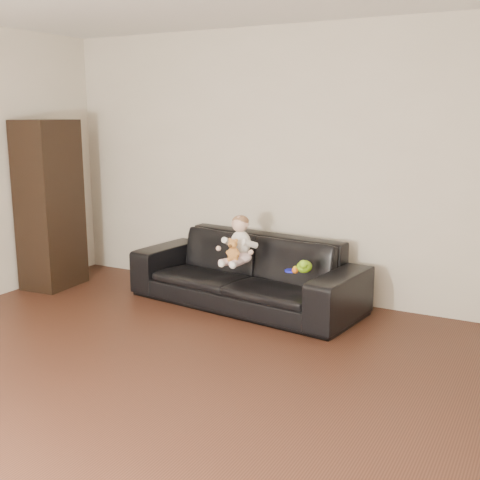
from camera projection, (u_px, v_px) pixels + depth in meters
The scene contains 10 objects.
floor at pixel (103, 408), 3.72m from camera, with size 5.50×5.50×0.00m, color #402216.
wall_back at pixel (287, 165), 5.82m from camera, with size 5.00×5.00×0.00m, color beige.
sofa at pixel (246, 271), 5.67m from camera, with size 2.22×0.87×0.65m, color black.
cabinet at pixel (50, 205), 6.19m from camera, with size 0.43×0.59×1.72m, color black.
shelf_item at pixel (49, 167), 6.10m from camera, with size 0.18×0.25×0.28m, color silver.
baby at pixel (239, 243), 5.51m from camera, with size 0.32×0.39×0.45m.
teddy_bear at pixel (233, 250), 5.40m from camera, with size 0.12×0.12×0.21m.
toy_green at pixel (304, 267), 5.22m from camera, with size 0.13×0.16×0.11m, color #81C517.
toy_rattle at pixel (295, 270), 5.20m from camera, with size 0.06×0.06×0.06m, color orange.
toy_blue_disc at pixel (291, 271), 5.27m from camera, with size 0.11×0.11×0.01m, color #1A1ED4.
Camera 1 is at (2.37, -2.61, 1.79)m, focal length 45.00 mm.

